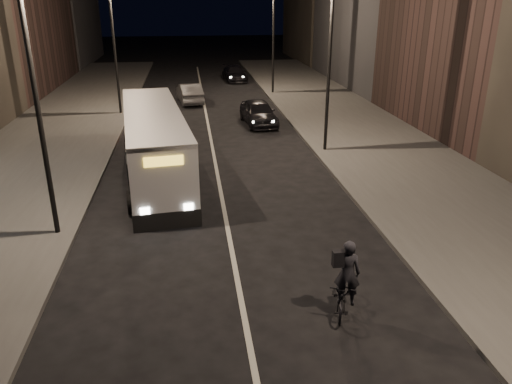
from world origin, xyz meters
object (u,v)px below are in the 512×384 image
object	(u,v)px
streetlight_left_far	(117,30)
cyclist_on_bicycle	(344,288)
car_near	(259,112)
streetlight_right_mid	(325,42)
city_bus	(154,142)
streetlight_left_near	(41,71)
car_mid	(190,93)
streetlight_right_far	(270,24)
car_far	(235,74)

from	to	relation	value
streetlight_left_far	cyclist_on_bicycle	world-z (taller)	streetlight_left_far
streetlight_left_far	car_near	distance (m)	10.32
streetlight_right_mid	car_near	xyz separation A→B (m)	(-2.25, 6.19, -4.61)
city_bus	cyclist_on_bicycle	size ratio (longest dim) A/B	5.35
streetlight_right_mid	streetlight_left_near	xyz separation A→B (m)	(-10.66, -8.00, 0.00)
streetlight_left_near	streetlight_left_far	world-z (taller)	same
streetlight_right_mid	streetlight_left_far	bearing A→B (deg)	136.84
city_bus	car_near	xyz separation A→B (m)	(5.72, 8.79, -0.85)
car_mid	city_bus	bearing A→B (deg)	76.81
streetlight_left_far	car_mid	size ratio (longest dim) A/B	1.88
streetlight_left_near	city_bus	bearing A→B (deg)	63.54
car_near	streetlight_right_mid	bearing A→B (deg)	-75.06
car_near	car_mid	distance (m)	8.28
cyclist_on_bicycle	city_bus	bearing A→B (deg)	135.20
streetlight_right_mid	streetlight_left_far	distance (m)	14.62
streetlight_right_mid	streetlight_right_far	size ratio (longest dim) A/B	1.00
car_near	streetlight_left_near	bearing A→B (deg)	-125.72
streetlight_right_far	car_mid	bearing A→B (deg)	-157.61
cyclist_on_bicycle	car_mid	bearing A→B (deg)	117.17
cyclist_on_bicycle	car_mid	xyz separation A→B (m)	(-3.49, 26.74, 0.02)
city_bus	car_mid	size ratio (longest dim) A/B	2.56
streetlight_left_near	cyclist_on_bicycle	distance (m)	10.56
car_mid	streetlight_left_far	bearing A→B (deg)	30.73
car_near	car_far	world-z (taller)	car_near
streetlight_right_mid	streetlight_left_near	size ratio (longest dim) A/B	1.00
streetlight_right_mid	city_bus	distance (m)	9.19
streetlight_right_far	car_mid	world-z (taller)	streetlight_right_far
streetlight_left_near	cyclist_on_bicycle	bearing A→B (deg)	-34.41
streetlight_left_far	car_near	bearing A→B (deg)	-24.37
car_near	car_far	distance (m)	16.80
streetlight_left_far	car_far	distance (m)	16.24
car_near	car_mid	bearing A→B (deg)	114.54
streetlight_left_near	car_far	xyz separation A→B (m)	(8.55, 30.99, -4.71)
streetlight_left_far	cyclist_on_bicycle	xyz separation A→B (m)	(7.81, -23.35, -4.67)
streetlight_right_mid	streetlight_right_far	world-z (taller)	same
city_bus	cyclist_on_bicycle	world-z (taller)	city_bus
streetlight_left_near	car_far	size ratio (longest dim) A/B	1.80
streetlight_left_near	car_mid	bearing A→B (deg)	78.58
streetlight_right_far	streetlight_left_near	world-z (taller)	same
streetlight_right_far	streetlight_left_near	xyz separation A→B (m)	(-10.66, -24.00, 0.00)
streetlight_left_far	car_near	size ratio (longest dim) A/B	1.85
streetlight_right_far	cyclist_on_bicycle	world-z (taller)	streetlight_right_far
car_mid	streetlight_left_near	bearing A→B (deg)	71.22
streetlight_left_far	car_near	world-z (taller)	streetlight_left_far
streetlight_right_far	car_mid	distance (m)	8.29
car_near	city_bus	bearing A→B (deg)	-128.14
cyclist_on_bicycle	streetlight_left_near	bearing A→B (deg)	165.32
streetlight_right_far	car_far	distance (m)	8.69
car_mid	car_far	size ratio (longest dim) A/B	0.96
streetlight_right_mid	streetlight_right_far	xyz separation A→B (m)	(0.00, 16.00, 0.00)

